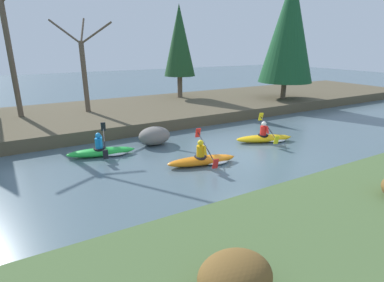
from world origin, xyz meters
TOP-DOWN VIEW (x-y plane):
  - ground_plane at (0.00, 0.00)m, footprint 90.00×90.00m
  - riverbank_far at (0.00, 9.01)m, footprint 44.00×8.26m
  - conifer_tree_mid_left at (2.72, 11.07)m, footprint 2.27×2.27m
  - conifer_tree_centre at (9.14, 6.92)m, footprint 3.79×3.79m
  - bare_tree_upstream at (-7.83, 9.80)m, footprint 4.34×4.28m
  - bare_tree_mid_upstream at (-4.33, 9.31)m, footprint 2.96×2.92m
  - shrub_clump_nearest at (-5.17, -6.16)m, footprint 1.21×1.01m
  - kayaker_lead at (2.18, 1.06)m, footprint 2.75×2.01m
  - kayaker_middle at (-1.86, 0.09)m, footprint 2.79×2.06m
  - kayaker_trailing at (-5.01, 2.95)m, footprint 2.79×2.05m
  - boulder_midstream at (-2.60, 3.28)m, footprint 1.48×1.15m

SIDE VIEW (x-z plane):
  - ground_plane at x=0.00m, z-range 0.00..0.00m
  - kayaker_lead at x=2.18m, z-range -0.40..0.80m
  - kayaker_middle at x=-1.86m, z-range -0.40..0.80m
  - kayaker_trailing at x=-5.01m, z-range -0.40..0.80m
  - riverbank_far at x=0.00m, z-range 0.00..0.61m
  - boulder_midstream at x=-2.60m, z-range 0.00..0.83m
  - shrub_clump_nearest at x=-5.17m, z-range 0.75..1.40m
  - bare_tree_mid_upstream at x=-4.33m, z-range 0.47..5.77m
  - bare_tree_upstream at x=-7.83m, z-range 0.38..8.32m
  - conifer_tree_mid_left at x=2.72m, z-range 1.39..7.92m
  - conifer_tree_centre at x=9.14m, z-range 1.21..9.66m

